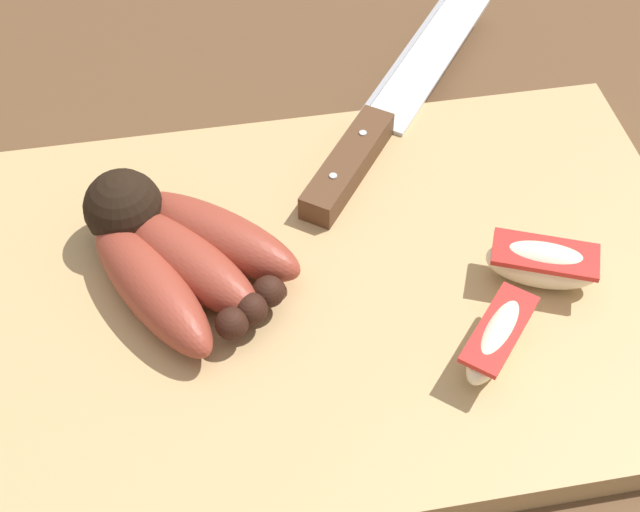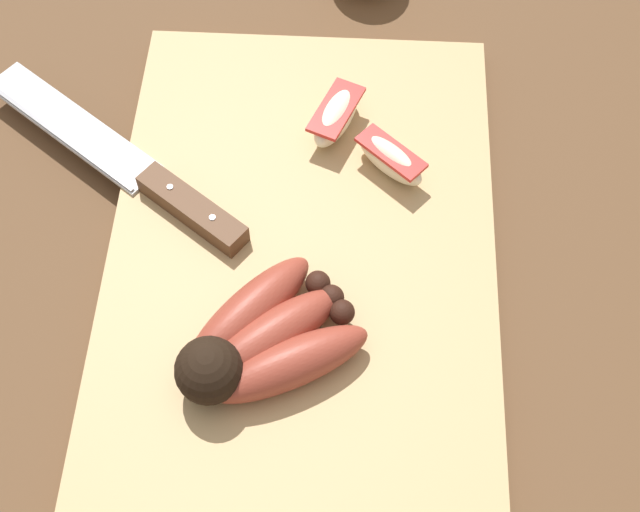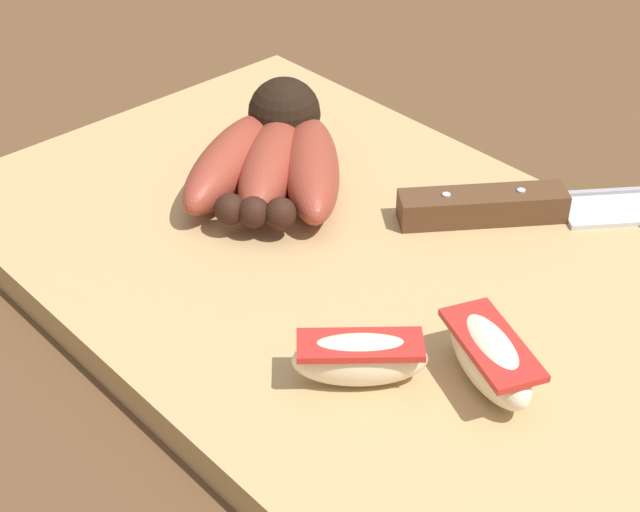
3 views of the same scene
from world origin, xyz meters
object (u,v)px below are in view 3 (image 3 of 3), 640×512
Objects in this scene: chefs_knife at (561,205)px; apple_wedge_middle at (490,358)px; banana_bunch at (273,155)px; apple_wedge_near at (360,358)px.

apple_wedge_middle reaches higher than chefs_knife.
banana_bunch is 0.21m from apple_wedge_middle.
banana_bunch is 0.59× the size of chefs_knife.
banana_bunch reaches higher than apple_wedge_near.
apple_wedge_middle is at bearing 168.18° from banana_bunch.
apple_wedge_middle is at bearing 113.93° from chefs_knife.
apple_wedge_near is 0.88× the size of apple_wedge_middle.
apple_wedge_near is (-0.02, 0.19, 0.01)m from chefs_knife.
apple_wedge_near is at bearing 47.48° from apple_wedge_middle.
apple_wedge_near is (-0.17, 0.09, -0.00)m from banana_bunch.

